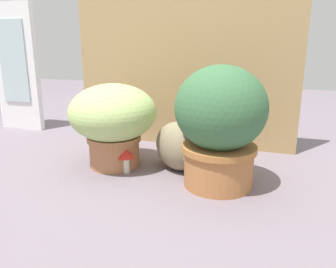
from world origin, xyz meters
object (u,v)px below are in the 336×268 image
Objects in this scene: cat at (181,145)px; grass_planter at (113,119)px; leafy_planter at (220,123)px; mushroom_ornament_red at (125,155)px.

grass_planter is at bearing -173.12° from cat.
leafy_planter reaches higher than mushroom_ornament_red.
cat is (0.31, 0.04, -0.10)m from grass_planter.
cat is 2.85× the size of mushroom_ornament_red.
grass_planter is 1.23× the size of cat.
grass_planter reaches higher than mushroom_ornament_red.
cat is at bearing 148.75° from leafy_planter.
cat is at bearing 24.66° from mushroom_ornament_red.
cat is at bearing 6.88° from grass_planter.
cat is (-0.19, 0.12, -0.14)m from leafy_planter.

